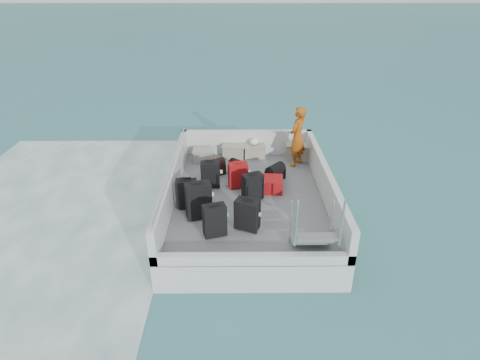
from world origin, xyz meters
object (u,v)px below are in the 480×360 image
Objects in this scene: suitcase_3 at (215,221)px; crate_2 at (254,151)px; suitcase_7 at (253,187)px; crate_3 at (298,152)px; suitcase_2 at (210,175)px; suitcase_8 at (266,184)px; crate_1 at (234,151)px; suitcase_1 at (187,194)px; suitcase_5 at (238,175)px; crate_0 at (204,156)px; passenger at (297,137)px; suitcase_0 at (199,201)px; suitcase_6 at (247,215)px.

suitcase_3 is 1.19× the size of crate_2.
suitcase_7 is 0.96× the size of crate_3.
suitcase_2 is 0.81× the size of suitcase_8.
suitcase_8 is (1.31, -0.18, -0.16)m from suitcase_2.
suitcase_7 reaches higher than crate_1.
suitcase_2 is at bearing 63.42° from suitcase_1.
suitcase_5 reaches higher than crate_0.
passenger is at bearing -26.87° from suitcase_8.
suitcase_0 reaches higher than crate_2.
suitcase_1 is 1.18× the size of crate_2.
crate_1 is at bearing 17.95° from crate_0.
suitcase_0 is 3.36m from crate_2.
suitcase_6 is at bearing -71.29° from crate_0.
suitcase_3 is (0.36, -0.66, -0.06)m from suitcase_0.
suitcase_6 is (0.63, 0.22, -0.01)m from suitcase_3.
suitcase_2 is at bearing -26.64° from passenger.
suitcase_2 is at bearing 78.38° from suitcase_3.
suitcase_5 is 0.99× the size of suitcase_7.
crate_3 is (2.33, 1.66, -0.12)m from suitcase_2.
passenger reaches higher than suitcase_2.
crate_3 is (1.22, -0.08, 0.03)m from crate_2.
suitcase_1 is at bearing 169.93° from suitcase_7.
crate_0 is at bearing 84.80° from suitcase_1.
suitcase_7 is at bearing 106.16° from suitcase_6.
crate_0 is (-0.28, 1.47, -0.16)m from suitcase_2.
crate_0 is (-0.48, 3.49, -0.17)m from suitcase_3.
suitcase_1 is 1.07× the size of suitcase_7.
suitcase_0 reaches higher than crate_0.
passenger is (2.66, 2.18, 0.47)m from suitcase_1.
suitcase_2 is 0.98× the size of crate_3.
crate_0 is 0.81× the size of crate_3.
suitcase_1 reaches higher than suitcase_2.
crate_0 is at bearing 75.37° from suitcase_0.
suitcase_8 is at bearing -119.07° from crate_3.
suitcase_1 reaches higher than crate_2.
suitcase_2 is (0.46, 0.95, -0.01)m from suitcase_1.
suitcase_3 is 2.04m from suitcase_5.
suitcase_2 reaches higher than suitcase_8.
suitcase_7 is 2.40m from crate_1.
suitcase_0 reaches higher than suitcase_5.
crate_3 reaches higher than suitcase_8.
suitcase_3 is (0.66, -1.06, 0.00)m from suitcase_1.
suitcase_3 reaches higher than suitcase_5.
suitcase_0 reaches higher than crate_1.
suitcase_7 is (1.44, 0.34, -0.02)m from suitcase_1.
suitcase_5 is 0.38× the size of passenger.
crate_0 is at bearing -162.05° from crate_1.
crate_1 reaches higher than crate_0.
suitcase_3 is at bearing -95.31° from crate_1.
suitcase_3 reaches higher than crate_0.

